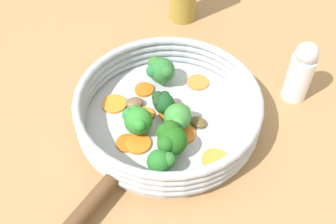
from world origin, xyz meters
The scene contains 25 objects.
ground_plane centered at (0.00, 0.00, 0.00)m, with size 4.00×4.00×0.00m, color #A1784A.
skillet centered at (0.00, 0.00, 0.01)m, with size 0.29×0.29×0.01m, color #B2B5B7.
skillet_rim_wall centered at (0.00, 0.00, 0.04)m, with size 0.31×0.31×0.06m.
skillet_rivet_left centered at (0.13, -0.05, 0.02)m, with size 0.01×0.01×0.01m, color #B0B7B7.
skillet_rivet_right centered at (0.14, 0.02, 0.02)m, with size 0.01×0.01×0.01m, color #B4B6B4.
carrot_slice_0 centered at (0.05, 0.10, 0.02)m, with size 0.04×0.04×0.00m, color orange.
carrot_slice_1 centered at (-0.01, 0.00, 0.02)m, with size 0.04×0.04×0.01m, color orange.
carrot_slice_2 centered at (-0.10, 0.01, 0.02)m, with size 0.04×0.04×0.00m, color orange.
carrot_slice_3 centered at (0.01, -0.10, 0.02)m, with size 0.04×0.04×0.00m, color orange.
carrot_slice_4 centered at (0.04, 0.03, 0.02)m, with size 0.04×0.04×0.00m, color orange.
carrot_slice_5 centered at (-0.04, -0.07, 0.02)m, with size 0.03×0.03×0.01m, color orange.
carrot_slice_6 centered at (0.07, -0.02, 0.02)m, with size 0.04×0.04×0.00m, color orange.
carrot_slice_7 centered at (0.01, -0.04, 0.02)m, with size 0.03×0.03×0.00m, color orange.
carrot_slice_8 centered at (0.08, -0.04, 0.02)m, with size 0.04×0.04×0.00m, color #D75E13.
carrot_slice_9 centered at (0.03, 0.01, 0.02)m, with size 0.03×0.03×0.00m, color orange.
carrot_slice_10 centered at (0.02, 0.04, 0.02)m, with size 0.05×0.05×0.01m, color orange.
broccoli_floret_0 centered at (-0.07, -0.05, 0.05)m, with size 0.05×0.06×0.05m.
broccoli_floret_1 centered at (-0.01, -0.01, 0.04)m, with size 0.04×0.04×0.04m.
broccoli_floret_2 centered at (0.01, 0.02, 0.04)m, with size 0.05×0.05×0.05m.
broccoli_floret_3 centered at (0.05, -0.03, 0.04)m, with size 0.05×0.05×0.05m.
broccoli_floret_4 centered at (0.06, 0.03, 0.05)m, with size 0.06×0.05×0.06m.
broccoli_floret_5 centered at (0.10, 0.04, 0.04)m, with size 0.04×0.04×0.05m.
mushroom_piece_0 centered at (-0.01, 0.05, 0.02)m, with size 0.03×0.02×0.01m, color brown.
mushroom_piece_1 centered at (0.00, -0.06, 0.02)m, with size 0.03×0.02×0.01m, color brown.
salt_shaker centered at (-0.16, 0.18, 0.06)m, with size 0.04×0.04×0.12m.
Camera 1 is at (0.39, 0.19, 0.53)m, focal length 42.00 mm.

